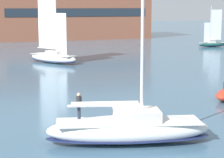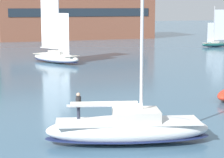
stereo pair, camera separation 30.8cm
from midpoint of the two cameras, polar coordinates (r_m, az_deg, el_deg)
name	(u,v)px [view 2 (the right image)]	position (r m, az deg, el deg)	size (l,w,h in m)	color
ground_plane	(128,143)	(27.03, 2.41, -8.32)	(400.00, 400.00, 0.00)	#42667F
waterfront_building	(74,13)	(113.49, -4.85, 8.60)	(39.86, 15.75, 12.95)	brown
sailboat_main	(128,128)	(26.76, 2.48, -6.40)	(10.46, 5.26, 13.84)	silver
sailboat_moored_mid_channel	(56,56)	(64.76, -7.20, 2.98)	(6.90, 8.83, 12.22)	white
sailboat_moored_far_slip	(215,43)	(92.01, 13.46, 4.55)	(6.12, 2.10, 8.29)	#194C47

